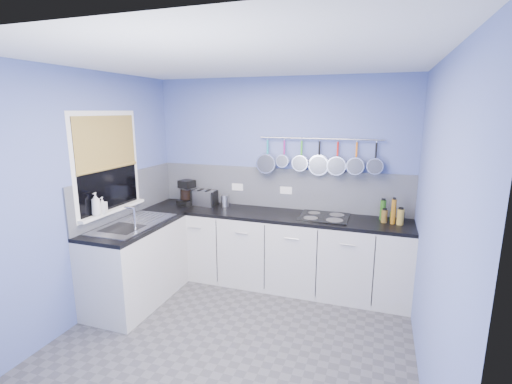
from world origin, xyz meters
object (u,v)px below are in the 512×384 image
Objects in this scene: paper_towel at (187,194)px; toaster at (204,198)px; soap_bottle_b at (102,205)px; soap_bottle_a at (96,204)px; hob at (324,217)px; coffee_maker at (186,193)px; canister at (225,201)px.

paper_towel reaches higher than toaster.
soap_bottle_b is 1.32m from toaster.
soap_bottle_a is 1.31m from paper_towel.
toaster is 0.54× the size of hob.
paper_towel is at bearing -170.15° from toaster.
soap_bottle_a is at bearing -91.59° from coffee_maker.
toaster is 1.56m from hob.
soap_bottle_b is 0.65× the size of paper_towel.
soap_bottle_b is 1.18m from coffee_maker.
hob is (1.79, -0.03, -0.15)m from coffee_maker.
toaster is (0.25, 0.01, -0.04)m from paper_towel.
canister is 0.26× the size of hob.
soap_bottle_b is 0.54× the size of coffee_maker.
soap_bottle_b is 2.42m from hob.
soap_bottle_a reaches higher than canister.
soap_bottle_b is at bearing -109.11° from toaster.
soap_bottle_b is 1.49m from canister.
soap_bottle_a is 1.56m from canister.
soap_bottle_b is at bearing 90.00° from soap_bottle_a.
canister is at bearing 175.66° from hob.
canister is at bearing 56.07° from soap_bottle_a.
soap_bottle_a is 1.67× the size of canister.
soap_bottle_a is 0.91× the size of paper_towel.
soap_bottle_b is at bearing -106.12° from paper_towel.
hob is (2.15, 1.10, -0.23)m from soap_bottle_b.
coffee_maker is at bearing 179.19° from hob.
canister is (0.87, 1.20, -0.16)m from soap_bottle_b.
paper_towel is 0.88× the size of toaster.
soap_bottle_a is at bearing -151.01° from hob.
soap_bottle_a is at bearing -107.47° from toaster.
toaster is (0.23, 0.05, -0.06)m from coffee_maker.
soap_bottle_b is 1.22m from paper_towel.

